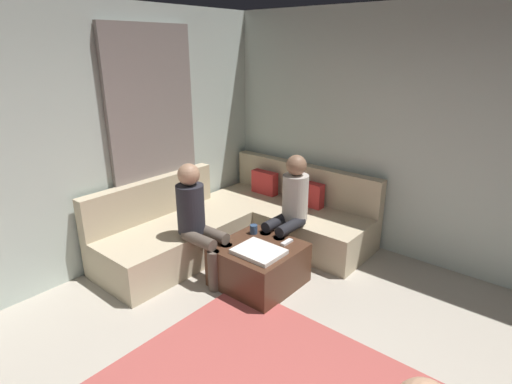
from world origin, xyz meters
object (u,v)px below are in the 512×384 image
Objects in this scene: ottoman at (259,264)px; person_on_couch_back at (290,206)px; coffee_mug at (254,229)px; sectional_couch at (240,223)px; person_on_couch_side at (198,218)px; game_remote at (287,242)px.

ottoman is 0.63× the size of person_on_couch_back.
coffee_mug is 0.47m from person_on_couch_back.
person_on_couch_side reaches higher than sectional_couch.
sectional_couch reaches higher than ottoman.
sectional_couch is 3.36× the size of ottoman.
person_on_couch_side is at bearing 58.48° from person_on_couch_back.
game_remote is at bearing 50.71° from ottoman.
sectional_couch is 0.89m from person_on_couch_side.
coffee_mug is at bearing 143.66° from person_on_couch_side.
sectional_couch is 26.84× the size of coffee_mug.
ottoman is 0.38m from coffee_mug.
ottoman is at bearing -129.29° from game_remote.
person_on_couch_back is 1.00× the size of person_on_couch_side.
coffee_mug reaches higher than ottoman.
person_on_couch_side reaches higher than coffee_mug.
person_on_couch_side is (-0.74, -0.50, 0.23)m from game_remote.
ottoman is at bearing -39.29° from coffee_mug.
sectional_couch is 17.00× the size of game_remote.
person_on_couch_side is (-0.56, -0.28, 0.45)m from ottoman.
coffee_mug is 0.63× the size of game_remote.
person_on_couch_back is (0.18, 0.39, 0.19)m from coffee_mug.
sectional_couch is 2.12× the size of person_on_couch_side.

